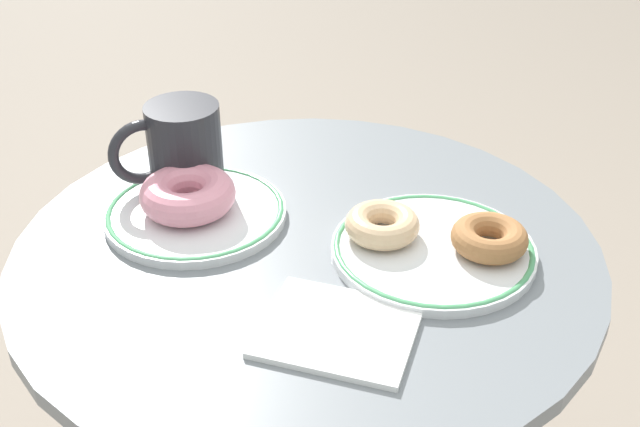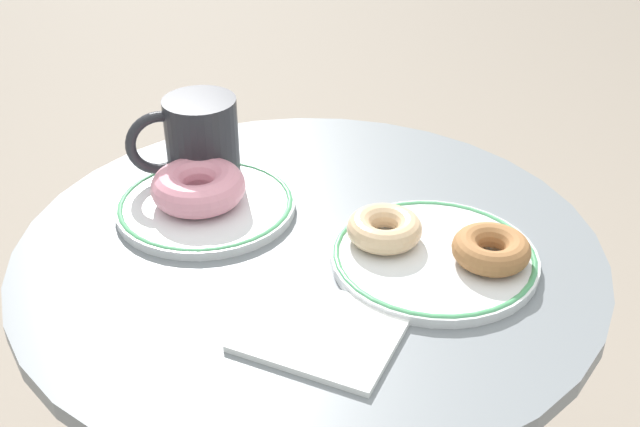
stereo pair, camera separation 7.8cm
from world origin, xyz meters
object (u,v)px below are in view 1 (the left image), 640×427
(donut_cinnamon, at_px, (489,238))
(coffee_mug, at_px, (181,148))
(donut_pink_frosted, at_px, (188,194))
(paper_napkin, at_px, (338,330))
(plate_left, at_px, (196,213))
(cafe_table, at_px, (308,405))
(plate_right, at_px, (433,249))
(donut_glazed, at_px, (382,224))

(donut_cinnamon, bearing_deg, coffee_mug, 168.83)
(donut_pink_frosted, xyz_separation_m, donut_cinnamon, (0.32, -0.01, -0.01))
(paper_napkin, height_order, coffee_mug, coffee_mug)
(plate_left, bearing_deg, paper_napkin, -39.25)
(cafe_table, distance_m, plate_left, 0.27)
(plate_left, distance_m, plate_right, 0.26)
(plate_right, distance_m, coffee_mug, 0.30)
(plate_right, xyz_separation_m, paper_napkin, (-0.07, -0.14, -0.00))
(cafe_table, relative_size, donut_glazed, 9.23)
(donut_pink_frosted, bearing_deg, paper_napkin, -37.94)
(donut_cinnamon, xyz_separation_m, coffee_mug, (-0.35, 0.07, 0.03))
(cafe_table, distance_m, donut_cinnamon, 0.31)
(donut_cinnamon, height_order, donut_glazed, same)
(plate_left, xyz_separation_m, donut_pink_frosted, (-0.01, -0.00, 0.02))
(plate_right, height_order, donut_cinnamon, donut_cinnamon)
(plate_right, relative_size, coffee_mug, 1.83)
(plate_right, distance_m, paper_napkin, 0.15)
(donut_pink_frosted, bearing_deg, plate_right, -2.70)
(donut_pink_frosted, xyz_separation_m, donut_glazed, (0.21, -0.01, -0.01))
(donut_glazed, xyz_separation_m, coffee_mug, (-0.24, 0.07, 0.03))
(cafe_table, relative_size, plate_left, 3.60)
(plate_right, xyz_separation_m, donut_pink_frosted, (-0.26, 0.01, 0.02))
(plate_left, bearing_deg, coffee_mug, 120.47)
(plate_left, xyz_separation_m, donut_cinnamon, (0.31, -0.01, 0.02))
(cafe_table, relative_size, paper_napkin, 5.27)
(paper_napkin, bearing_deg, donut_pink_frosted, 142.06)
(paper_napkin, bearing_deg, coffee_mug, 136.33)
(plate_right, bearing_deg, paper_napkin, -116.74)
(plate_left, xyz_separation_m, coffee_mug, (-0.03, 0.06, 0.04))
(donut_glazed, relative_size, paper_napkin, 0.57)
(cafe_table, xyz_separation_m, paper_napkin, (0.06, -0.13, 0.23))
(donut_cinnamon, relative_size, paper_napkin, 0.57)
(donut_pink_frosted, bearing_deg, plate_left, 19.57)
(donut_pink_frosted, xyz_separation_m, paper_napkin, (0.19, -0.15, -0.03))
(donut_pink_frosted, bearing_deg, cafe_table, -9.29)
(paper_napkin, bearing_deg, plate_left, 140.75)
(cafe_table, relative_size, donut_pink_frosted, 6.88)
(donut_glazed, bearing_deg, paper_napkin, -96.44)
(plate_right, relative_size, donut_cinnamon, 2.70)
(donut_pink_frosted, relative_size, donut_glazed, 1.34)
(donut_glazed, bearing_deg, donut_cinnamon, -0.62)
(cafe_table, height_order, coffee_mug, coffee_mug)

